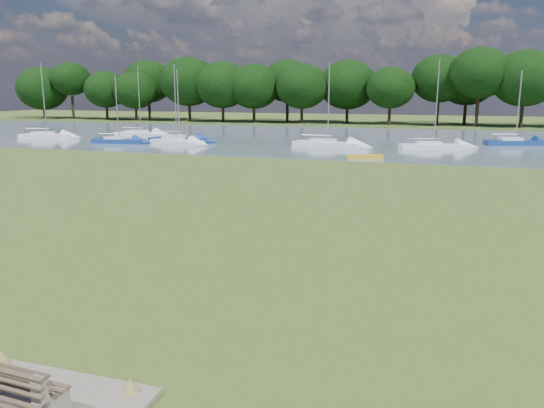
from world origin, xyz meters
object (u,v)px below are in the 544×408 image
(kayak, at_px, (365,157))
(sailboat_0, at_px, (179,138))
(bench_pair, at_px, (6,395))
(sailboat_4, at_px, (327,142))
(sailboat_5, at_px, (515,141))
(sailboat_7, at_px, (140,133))
(sailboat_2, at_px, (46,134))
(sailboat_3, at_px, (118,139))
(sailboat_1, at_px, (433,145))
(sailboat_9, at_px, (176,140))

(kayak, distance_m, sailboat_0, 22.91)
(bench_pair, xyz_separation_m, sailboat_4, (-4.21, 46.04, 0.02))
(sailboat_5, height_order, sailboat_7, sailboat_7)
(sailboat_2, height_order, sailboat_3, sailboat_2)
(sailboat_1, relative_size, sailboat_5, 1.13)
(bench_pair, bearing_deg, sailboat_1, 86.45)
(bench_pair, height_order, sailboat_4, sailboat_4)
(sailboat_2, bearing_deg, sailboat_5, 1.02)
(sailboat_2, relative_size, sailboat_4, 1.06)
(sailboat_2, bearing_deg, sailboat_7, 27.83)
(sailboat_4, bearing_deg, sailboat_0, -170.96)
(bench_pair, xyz_separation_m, sailboat_7, (-29.12, 51.76, -0.03))
(sailboat_2, bearing_deg, sailboat_9, -12.64)
(sailboat_3, bearing_deg, sailboat_1, 3.35)
(sailboat_7, bearing_deg, sailboat_5, 8.46)
(sailboat_1, distance_m, sailboat_7, 35.39)
(sailboat_0, xyz_separation_m, sailboat_1, (26.76, 1.58, -0.06))
(sailboat_2, height_order, sailboat_9, sailboat_2)
(sailboat_7, bearing_deg, sailboat_2, -138.21)
(bench_pair, bearing_deg, sailboat_3, 125.28)
(sailboat_2, xyz_separation_m, sailboat_9, (17.82, -1.30, -0.08))
(sailboat_1, bearing_deg, sailboat_7, 155.36)
(sailboat_4, bearing_deg, sailboat_2, -170.14)
(sailboat_3, relative_size, sailboat_5, 0.94)
(sailboat_3, relative_size, sailboat_9, 0.86)
(sailboat_0, distance_m, sailboat_5, 35.68)
(kayak, bearing_deg, sailboat_5, 26.14)
(sailboat_7, bearing_deg, bench_pair, -55.15)
(sailboat_7, bearing_deg, sailboat_4, -7.45)
(kayak, bearing_deg, sailboat_1, 36.83)
(sailboat_4, height_order, sailboat_5, sailboat_4)
(kayak, height_order, sailboat_1, sailboat_1)
(bench_pair, xyz_separation_m, sailboat_9, (-20.04, 44.03, -0.04))
(sailboat_4, bearing_deg, sailboat_9, -164.11)
(sailboat_2, xyz_separation_m, sailboat_5, (51.88, 8.67, -0.03))
(sailboat_0, bearing_deg, sailboat_2, 176.75)
(sailboat_3, height_order, sailboat_9, sailboat_9)
(sailboat_0, distance_m, sailboat_9, 2.03)
(kayak, distance_m, sailboat_9, 21.65)
(sailboat_1, distance_m, sailboat_9, 26.29)
(sailboat_3, bearing_deg, sailboat_9, 4.44)
(sailboat_4, height_order, sailboat_9, sailboat_4)
(sailboat_7, bearing_deg, sailboat_3, -67.71)
(sailboat_1, height_order, sailboat_7, sailboat_7)
(sailboat_2, bearing_deg, sailboat_4, -7.26)
(sailboat_0, bearing_deg, sailboat_5, 7.82)
(kayak, relative_size, sailboat_2, 0.35)
(sailboat_2, distance_m, sailboat_9, 17.87)
(sailboat_1, distance_m, sailboat_3, 32.80)
(sailboat_1, relative_size, sailboat_4, 1.03)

